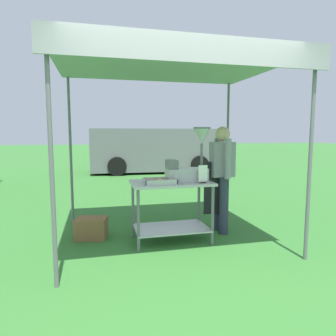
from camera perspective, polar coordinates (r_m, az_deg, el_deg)
The scene contains 9 objects.
ground_plane at distance 9.03m, azimuth -7.39°, elevation -3.13°, with size 70.00×70.00×0.00m, color #33702D.
stall_canopy at distance 4.29m, azimuth 0.34°, elevation 18.43°, with size 3.03×2.47×2.48m.
donut_cart at distance 4.20m, azimuth 0.64°, elevation -5.94°, with size 1.11×0.66×0.85m.
donut_tray at distance 3.97m, azimuth -1.69°, elevation -2.68°, with size 0.42×0.28×0.07m.
donut_fryer at distance 4.19m, azimuth 4.07°, elevation 0.92°, with size 0.62×0.28×0.75m.
menu_sign at distance 4.05m, azimuth 6.63°, elevation -1.41°, with size 0.13×0.05×0.24m.
vendor at distance 4.62m, azimuth 10.10°, elevation -1.06°, with size 0.45×0.53×1.61m.
supply_crate at distance 4.57m, azimuth -14.34°, elevation -10.97°, with size 0.50×0.41×0.30m.
van_grey at distance 11.99m, azimuth -2.48°, elevation 3.51°, with size 5.05×2.25×1.69m.
Camera 1 is at (-0.93, -2.86, 1.50)m, focal length 32.18 mm.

